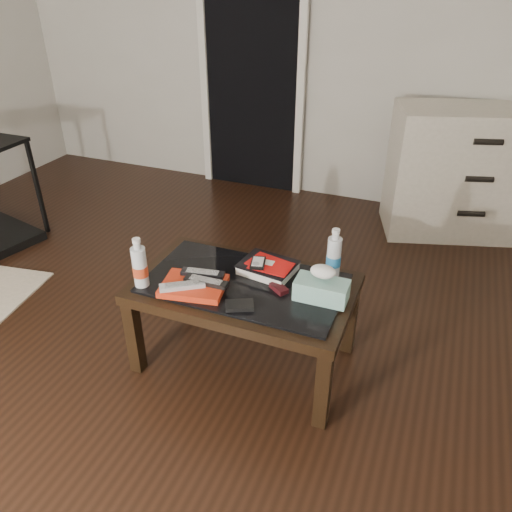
{
  "coord_description": "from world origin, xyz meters",
  "views": [
    {
      "loc": [
        1.18,
        -1.42,
        1.73
      ],
      "look_at": [
        0.44,
        0.43,
        0.55
      ],
      "focal_mm": 35.0,
      "sensor_mm": 36.0,
      "label": 1
    }
  ],
  "objects_px": {
    "tissue_box": "(322,290)",
    "textbook": "(268,268)",
    "water_bottle_right": "(334,252)",
    "coffee_table": "(245,294)",
    "water_bottle_left": "(139,262)",
    "dresser": "(478,173)"
  },
  "relations": [
    {
      "from": "tissue_box",
      "to": "textbook",
      "type": "bearing_deg",
      "value": 157.14
    },
    {
      "from": "textbook",
      "to": "water_bottle_right",
      "type": "bearing_deg",
      "value": 25.64
    },
    {
      "from": "textbook",
      "to": "coffee_table",
      "type": "bearing_deg",
      "value": -110.8
    },
    {
      "from": "coffee_table",
      "to": "water_bottle_left",
      "type": "xyz_separation_m",
      "value": [
        -0.42,
        -0.19,
        0.18
      ]
    },
    {
      "from": "dresser",
      "to": "water_bottle_right",
      "type": "bearing_deg",
      "value": -126.88
    },
    {
      "from": "water_bottle_right",
      "to": "water_bottle_left",
      "type": "bearing_deg",
      "value": -152.56
    },
    {
      "from": "water_bottle_left",
      "to": "water_bottle_right",
      "type": "distance_m",
      "value": 0.88
    },
    {
      "from": "water_bottle_right",
      "to": "coffee_table",
      "type": "bearing_deg",
      "value": -148.98
    },
    {
      "from": "water_bottle_left",
      "to": "tissue_box",
      "type": "relative_size",
      "value": 1.03
    },
    {
      "from": "textbook",
      "to": "water_bottle_left",
      "type": "xyz_separation_m",
      "value": [
        -0.49,
        -0.31,
        0.1
      ]
    },
    {
      "from": "coffee_table",
      "to": "textbook",
      "type": "distance_m",
      "value": 0.17
    },
    {
      "from": "dresser",
      "to": "water_bottle_left",
      "type": "distance_m",
      "value": 2.52
    },
    {
      "from": "coffee_table",
      "to": "water_bottle_right",
      "type": "relative_size",
      "value": 4.2
    },
    {
      "from": "water_bottle_right",
      "to": "tissue_box",
      "type": "xyz_separation_m",
      "value": [
        0.0,
        -0.21,
        -0.07
      ]
    },
    {
      "from": "dresser",
      "to": "water_bottle_right",
      "type": "height_order",
      "value": "dresser"
    },
    {
      "from": "textbook",
      "to": "water_bottle_left",
      "type": "height_order",
      "value": "water_bottle_left"
    },
    {
      "from": "tissue_box",
      "to": "water_bottle_right",
      "type": "bearing_deg",
      "value": 90.05
    },
    {
      "from": "coffee_table",
      "to": "textbook",
      "type": "xyz_separation_m",
      "value": [
        0.07,
        0.12,
        0.09
      ]
    },
    {
      "from": "coffee_table",
      "to": "textbook",
      "type": "bearing_deg",
      "value": 61.12
    },
    {
      "from": "textbook",
      "to": "dresser",
      "type": "bearing_deg",
      "value": 70.82
    },
    {
      "from": "water_bottle_left",
      "to": "dresser",
      "type": "bearing_deg",
      "value": 56.05
    },
    {
      "from": "dresser",
      "to": "water_bottle_left",
      "type": "height_order",
      "value": "dresser"
    }
  ]
}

